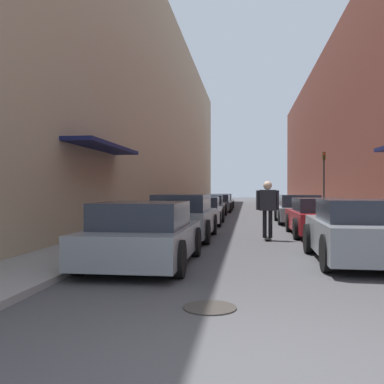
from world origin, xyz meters
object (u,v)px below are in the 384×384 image
Objects in this scene: manhole_cover at (210,308)px; traffic_light at (324,176)px; parked_car_left_5 at (222,201)px; parked_car_left_0 at (144,235)px; parked_car_left_3 at (208,206)px; parked_car_left_1 at (183,217)px; parked_car_left_4 at (218,203)px; parked_car_right_1 at (319,217)px; skateboarder at (268,204)px; parked_car_right_2 at (299,209)px; parked_car_right_0 at (360,232)px; parked_car_left_2 at (201,211)px.

traffic_light is (4.83, 19.68, 2.32)m from manhole_cover.
manhole_cover is at bearing -86.88° from parked_car_left_5.
parked_car_left_0 is 25.93m from parked_car_left_5.
parked_car_left_0 is 0.98× the size of parked_car_left_5.
parked_car_left_3 reaches higher than manhole_cover.
parked_car_left_1 is at bearing 88.84° from parked_car_left_0.
traffic_light is (6.37, -4.28, 1.74)m from parked_car_left_4.
parked_car_left_1 reaches higher than parked_car_left_4.
skateboarder is at bearing -140.51° from parked_car_right_1.
parked_car_right_2 is (4.53, -3.89, 0.02)m from parked_car_left_3.
parked_car_right_2 reaches higher than manhole_cover.
parked_car_right_0 is 0.97× the size of parked_car_right_1.
parked_car_left_2 is (-0.06, 5.58, -0.08)m from parked_car_left_1.
parked_car_left_1 is 16.24m from parked_car_left_4.
parked_car_right_2 is 2.35× the size of skateboarder.
parked_car_right_2 reaches higher than parked_car_left_3.
parked_car_right_1 is 9.60m from manhole_cover.
parked_car_left_5 is at bearing 90.00° from parked_car_left_2.
parked_car_left_5 is 1.13× the size of traffic_light.
parked_car_left_2 reaches higher than parked_car_left_5.
parked_car_left_3 is at bearing -91.69° from parked_car_left_4.
parked_car_left_1 is 0.93× the size of parked_car_left_3.
manhole_cover is (-2.86, -9.15, -0.61)m from parked_car_right_1.
parked_car_left_1 is at bearing -161.95° from parked_car_right_1.
manhole_cover is (1.54, -23.96, -0.58)m from parked_car_left_4.
parked_car_left_2 is 13.41m from manhole_cover.
parked_car_left_0 is 1.00× the size of parked_car_right_0.
parked_car_left_2 is at bearing -90.21° from parked_car_left_4.
parked_car_left_1 is 6.15× the size of manhole_cover.
parked_car_left_1 is 1.02× the size of parked_car_right_2.
parked_car_left_2 is 0.98× the size of parked_car_right_1.
parked_car_left_1 is 5.58m from parked_car_left_2.
parked_car_right_0 is 16.05m from traffic_light.
parked_car_left_3 is 1.09× the size of parked_car_right_2.
parked_car_left_0 is 10.31m from parked_car_left_2.
parked_car_left_4 reaches higher than manhole_cover.
parked_car_left_5 is at bearing 97.18° from skateboarder.
skateboarder is 7.85m from manhole_cover.
manhole_cover is at bearing -61.67° from parked_car_left_0.
parked_car_left_1 reaches higher than parked_car_right_0.
parked_car_left_1 is 2.38× the size of skateboarder.
parked_car_left_2 is at bearing 90.63° from parked_car_left_1.
parked_car_left_3 is (-0.18, 10.76, -0.07)m from parked_car_left_1.
parked_car_left_3 is 1.14× the size of parked_car_right_1.
parked_car_left_4 is 5.89× the size of manhole_cover.
parked_car_left_1 is 1.09× the size of parked_car_right_0.
parked_car_left_4 is at bearing 89.79° from parked_car_left_2.
parked_car_left_1 reaches higher than parked_car_left_2.
parked_car_right_1 is 2.25× the size of skateboarder.
skateboarder is (2.61, -0.03, 0.44)m from parked_car_left_1.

